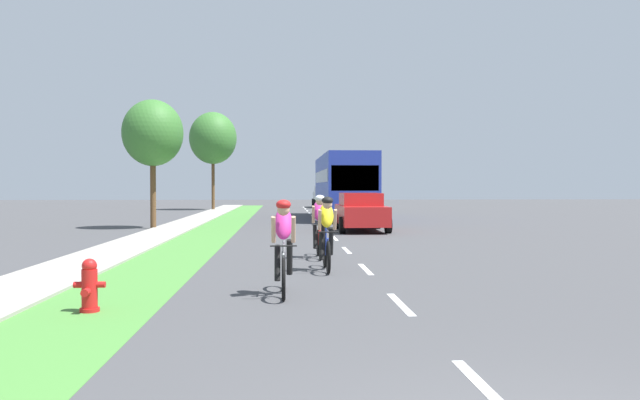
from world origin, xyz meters
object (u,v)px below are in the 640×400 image
fire_hydrant_red (89,286)px  suv_silver (325,196)px  cyclist_distant (319,226)px  bus_blue (343,183)px  street_tree_near (153,133)px  street_tree_far (213,138)px  cyclist_lead (283,246)px  cyclist_trailing (327,233)px  sedan_red (361,212)px

fire_hydrant_red → suv_silver: (6.37, 43.62, 0.58)m
fire_hydrant_red → cyclist_distant: size_ratio=0.44×
bus_blue → street_tree_near: 12.20m
fire_hydrant_red → suv_silver: size_ratio=0.16×
street_tree_far → cyclist_distant: bearing=-79.2°
street_tree_near → bus_blue: bearing=42.5°
cyclist_lead → suv_silver: size_ratio=0.37×
cyclist_trailing → bus_blue: size_ratio=0.15×
cyclist_trailing → suv_silver: suv_silver is taller
cyclist_lead → bus_blue: bus_blue is taller
suv_silver → street_tree_far: 11.09m
cyclist_trailing → suv_silver: size_ratio=0.37×
cyclist_lead → sedan_red: cyclist_lead is taller
fire_hydrant_red → cyclist_lead: 3.04m
bus_blue → street_tree_near: bearing=-137.5°
cyclist_lead → sedan_red: size_ratio=0.40×
cyclist_lead → cyclist_trailing: bearing=72.5°
cyclist_distant → suv_silver: suv_silver is taller
fire_hydrant_red → suv_silver: 44.09m
cyclist_lead → sedan_red: 15.07m
cyclist_trailing → street_tree_near: size_ratio=0.32×
fire_hydrant_red → cyclist_distant: bearing=60.6°
cyclist_trailing → cyclist_distant: 2.40m
cyclist_lead → suv_silver: bearing=85.1°
fire_hydrant_red → suv_silver: suv_silver is taller
fire_hydrant_red → cyclist_lead: (2.76, 1.19, 0.44)m
cyclist_lead → bus_blue: size_ratio=0.15×
cyclist_distant → street_tree_far: bearing=100.8°
sedan_red → cyclist_lead: bearing=-102.0°
suv_silver → cyclist_distant: bearing=-94.2°
fire_hydrant_red → street_tree_far: 39.08m
street_tree_near → cyclist_trailing: bearing=-64.9°
cyclist_trailing → street_tree_near: (-6.40, 13.68, 3.21)m
cyclist_lead → sedan_red: (3.13, 14.74, -0.04)m
cyclist_distant → cyclist_trailing: bearing=-89.7°
cyclist_distant → street_tree_near: 13.35m
cyclist_distant → street_tree_near: (-6.39, 11.28, 3.21)m
cyclist_distant → street_tree_far: 33.08m
fire_hydrant_red → sedan_red: 17.00m
cyclist_distant → bus_blue: 19.60m
fire_hydrant_red → cyclist_trailing: (3.68, 4.10, 0.44)m
cyclist_trailing → suv_silver: bearing=86.1°
cyclist_lead → street_tree_far: (-5.26, 37.48, 4.61)m
cyclist_distant → suv_silver: bearing=85.8°
suv_silver → bus_blue: bearing=-90.7°
bus_blue → street_tree_far: street_tree_far is taller
cyclist_lead → cyclist_trailing: size_ratio=1.00×
suv_silver → street_tree_far: (-8.86, -4.95, 4.47)m
sedan_red → suv_silver: (0.47, 27.68, 0.18)m
fire_hydrant_red → street_tree_far: size_ratio=0.10×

